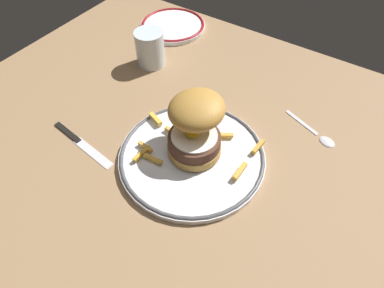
{
  "coord_description": "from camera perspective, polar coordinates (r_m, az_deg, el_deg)",
  "views": [
    {
      "loc": [
        19.42,
        -38.34,
        53.85
      ],
      "look_at": [
        -3.68,
        -3.37,
        4.6
      ],
      "focal_mm": 31.72,
      "sensor_mm": 36.0,
      "label": 1
    }
  ],
  "objects": [
    {
      "name": "ground_plane",
      "position": [
        0.7,
        4.02,
        -2.99
      ],
      "size": [
        126.99,
        91.82,
        4.0
      ],
      "primitive_type": "cube",
      "color": "#95714E"
    },
    {
      "name": "burger",
      "position": [
        0.64,
        0.46,
        3.05
      ],
      "size": [
        15.59,
        15.63,
        11.81
      ],
      "color": "#B8863B",
      "rests_on": "dinner_plate"
    },
    {
      "name": "water_glass",
      "position": [
        0.89,
        -7.03,
        15.37
      ],
      "size": [
        7.27,
        7.27,
        9.05
      ],
      "color": "silver",
      "rests_on": "ground_plane"
    },
    {
      "name": "side_plate",
      "position": [
        1.05,
        -3.24,
        19.27
      ],
      "size": [
        18.82,
        18.82,
        1.6
      ],
      "color": "white",
      "rests_on": "ground_plane"
    },
    {
      "name": "knife",
      "position": [
        0.75,
        -18.67,
        0.62
      ],
      "size": [
        18.04,
        3.8,
        0.7
      ],
      "color": "black",
      "rests_on": "ground_plane"
    },
    {
      "name": "dinner_plate",
      "position": [
        0.68,
        0.0,
        -2.07
      ],
      "size": [
        29.21,
        29.21,
        1.6
      ],
      "color": "silver",
      "rests_on": "ground_plane"
    },
    {
      "name": "spoon",
      "position": [
        0.77,
        20.96,
        1.16
      ],
      "size": [
        13.05,
        6.28,
        0.9
      ],
      "color": "silver",
      "rests_on": "ground_plane"
    },
    {
      "name": "fries_pile",
      "position": [
        0.69,
        -0.04,
        0.5
      ],
      "size": [
        24.33,
        19.82,
        0.95
      ],
      "color": "gold",
      "rests_on": "dinner_plate"
    }
  ]
}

